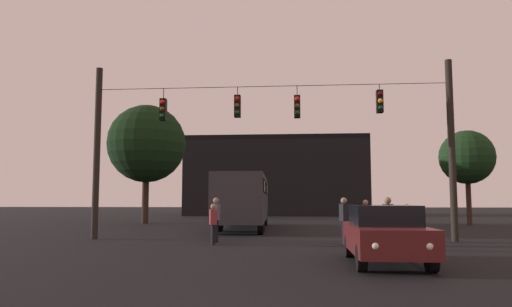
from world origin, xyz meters
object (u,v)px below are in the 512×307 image
pedestrian_crossing_left (213,222)px  car_near_right (385,233)px  pedestrian_trailing (344,218)px  tree_behind_building (147,144)px  city_bus (244,196)px  pedestrian_crossing_center (407,222)px  pedestrian_far_side (216,217)px  pedestrian_near_bus (366,218)px  pedestrian_crossing_right (388,220)px  tree_left_silhouette (467,157)px

pedestrian_crossing_left → car_near_right: bearing=-42.1°
car_near_right → pedestrian_trailing: bearing=95.6°
pedestrian_trailing → tree_behind_building: tree_behind_building is taller
city_bus → pedestrian_trailing: size_ratio=6.33×
pedestrian_crossing_center → city_bus: bearing=126.1°
pedestrian_crossing_center → pedestrian_far_side: 7.20m
city_bus → pedestrian_crossing_left: bearing=-90.5°
pedestrian_crossing_center → pedestrian_near_bus: 2.13m
pedestrian_crossing_left → pedestrian_far_side: bearing=93.7°
pedestrian_trailing → pedestrian_crossing_right: bearing=-53.8°
tree_left_silhouette → car_near_right: bearing=-114.3°
city_bus → tree_left_silhouette: size_ratio=1.75×
city_bus → pedestrian_far_side: bearing=-91.0°
pedestrian_crossing_center → tree_behind_building: size_ratio=0.18×
pedestrian_far_side → pedestrian_trailing: bearing=-6.3°
pedestrian_trailing → pedestrian_far_side: (-4.94, 0.55, 0.00)m
city_bus → pedestrian_crossing_left: city_bus is taller
pedestrian_trailing → pedestrian_far_side: bearing=173.7°
pedestrian_crossing_center → tree_left_silhouette: (7.44, 15.18, 3.66)m
tree_left_silhouette → city_bus: bearing=-158.8°
pedestrian_crossing_left → tree_behind_building: 18.15m
pedestrian_crossing_left → pedestrian_far_side: pedestrian_far_side is taller
pedestrian_trailing → tree_left_silhouette: (9.64, 14.81, 3.51)m
pedestrian_crossing_left → pedestrian_near_bus: pedestrian_near_bus is taller
pedestrian_crossing_center → tree_behind_building: bearing=133.3°
pedestrian_crossing_center → pedestrian_trailing: size_ratio=0.87×
pedestrian_crossing_right → pedestrian_trailing: bearing=126.2°
car_near_right → pedestrian_trailing: size_ratio=2.48×
pedestrian_crossing_center → pedestrian_far_side: pedestrian_far_side is taller
tree_left_silhouette → tree_behind_building: bearing=178.8°
pedestrian_near_bus → pedestrian_crossing_left: bearing=-162.5°
car_near_right → pedestrian_near_bus: size_ratio=2.61×
car_near_right → pedestrian_far_side: pedestrian_far_side is taller
car_near_right → pedestrian_trailing: pedestrian_trailing is taller
pedestrian_trailing → tree_behind_building: size_ratio=0.21×
pedestrian_crossing_left → tree_left_silhouette: size_ratio=0.24×
car_near_right → tree_behind_building: (-13.05, 20.61, 4.90)m
pedestrian_crossing_right → tree_left_silhouette: 18.89m
pedestrian_near_bus → tree_left_silhouette: bearing=57.2°
pedestrian_crossing_right → pedestrian_trailing: 2.18m
tree_behind_building → pedestrian_trailing: bearing=-50.7°
car_near_right → pedestrian_far_side: bearing=132.8°
city_bus → pedestrian_crossing_left: 9.73m
pedestrian_crossing_center → pedestrian_far_side: bearing=172.7°
pedestrian_far_side → tree_behind_building: 17.21m
city_bus → pedestrian_crossing_left: size_ratio=7.33×
pedestrian_trailing → pedestrian_crossing_left: bearing=-174.6°
pedestrian_crossing_left → pedestrian_crossing_right: bearing=-11.9°
car_near_right → pedestrian_crossing_left: bearing=137.9°
pedestrian_crossing_center → pedestrian_crossing_right: bearing=-123.2°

